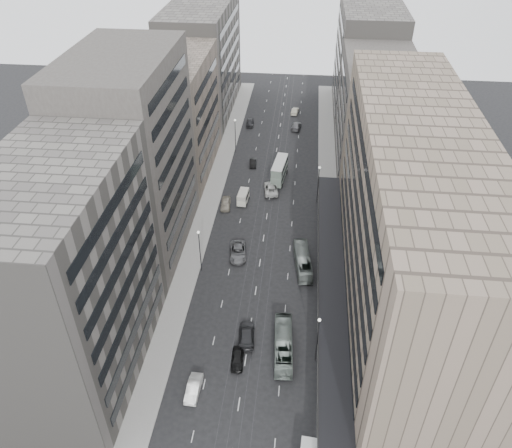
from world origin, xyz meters
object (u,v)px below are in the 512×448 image
at_px(panel_van, 243,197).
at_px(bus_near, 283,345).
at_px(double_decker, 279,170).
at_px(bus_far, 303,261).
at_px(sedan_1, 194,388).
at_px(sedan_2, 238,252).
at_px(sedan_0, 237,359).

bearing_deg(panel_van, bus_near, -70.10).
relative_size(double_decker, panel_van, 2.03).
distance_m(bus_far, sedan_1, 29.67).
bearing_deg(bus_far, sedan_1, 55.39).
height_order(double_decker, sedan_1, double_decker).
xyz_separation_m(bus_far, sedan_2, (-11.39, 1.93, -0.54)).
distance_m(panel_van, sedan_0, 39.99).
relative_size(double_decker, sedan_1, 1.83).
bearing_deg(bus_near, double_decker, -89.14).
bearing_deg(bus_far, double_decker, -85.88).
bearing_deg(sedan_0, panel_van, 91.90).
xyz_separation_m(double_decker, sedan_1, (-7.61, -54.77, -1.67)).
bearing_deg(sedan_1, double_decker, 83.81).
distance_m(bus_near, panel_van, 38.68).
relative_size(bus_far, sedan_1, 2.13).
bearing_deg(double_decker, bus_near, -78.74).
height_order(bus_near, sedan_2, bus_near).
bearing_deg(panel_van, double_decker, 59.55).
relative_size(sedan_1, sedan_2, 0.77).
xyz_separation_m(bus_far, sedan_0, (-8.44, -21.07, -0.66)).
xyz_separation_m(panel_van, sedan_1, (-0.90, -45.12, -0.64)).
relative_size(bus_near, bus_far, 1.04).
distance_m(bus_far, panel_van, 22.53).
xyz_separation_m(bus_near, double_decker, (-3.64, 46.91, 1.00)).
bearing_deg(sedan_2, sedan_0, -89.53).
xyz_separation_m(bus_far, sedan_1, (-13.48, -26.43, -0.61)).
bearing_deg(sedan_2, bus_far, -16.45).
relative_size(sedan_0, sedan_1, 0.91).
xyz_separation_m(panel_van, sedan_0, (4.14, -39.77, -0.69)).
bearing_deg(bus_near, sedan_0, 18.35).
height_order(bus_near, double_decker, double_decker).
bearing_deg(sedan_2, double_decker, 71.33).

